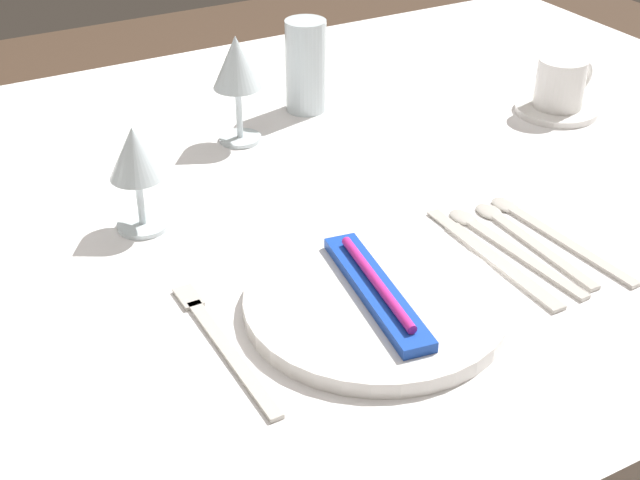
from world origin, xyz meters
name	(u,v)px	position (x,y,z in m)	size (l,w,h in m)	color
dining_table	(245,262)	(0.00, 0.00, 0.66)	(1.80, 1.11, 0.74)	white
dinner_plate	(376,303)	(0.03, -0.26, 0.75)	(0.28, 0.28, 0.02)	white
toothbrush_package	(376,290)	(0.03, -0.26, 0.77)	(0.07, 0.21, 0.02)	blue
fork_outer	(221,341)	(-0.13, -0.24, 0.74)	(0.02, 0.23, 0.00)	beige
dinner_knife	(494,259)	(0.20, -0.25, 0.74)	(0.02, 0.23, 0.00)	beige
spoon_soup	(498,241)	(0.23, -0.22, 0.74)	(0.03, 0.22, 0.01)	beige
spoon_dessert	(519,233)	(0.26, -0.22, 0.74)	(0.03, 0.21, 0.01)	beige
spoon_tea	(543,229)	(0.29, -0.22, 0.74)	(0.03, 0.23, 0.01)	beige
saucer_left	(556,109)	(0.54, 0.03, 0.74)	(0.13, 0.13, 0.01)	white
coffee_cup_left	(561,83)	(0.54, 0.03, 0.79)	(0.10, 0.07, 0.07)	white
wine_glass_centre	(237,68)	(0.08, 0.18, 0.85)	(0.07, 0.07, 0.15)	silver
wine_glass_left	(135,160)	(-0.12, 0.01, 0.83)	(0.06, 0.06, 0.13)	silver
drink_tumbler	(306,72)	(0.21, 0.23, 0.80)	(0.06, 0.06, 0.14)	silver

